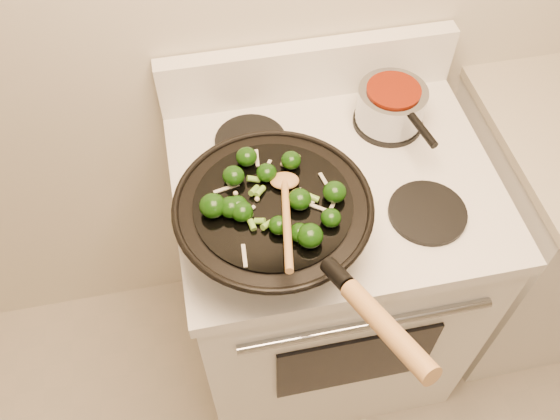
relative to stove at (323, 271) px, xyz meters
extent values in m
cube|color=white|center=(0.00, 0.00, -0.03)|extent=(0.76, 0.64, 0.88)
cube|color=white|center=(0.00, 0.00, 0.43)|extent=(0.78, 0.66, 0.04)
cube|color=white|center=(0.00, 0.30, 0.53)|extent=(0.78, 0.05, 0.16)
cylinder|color=#95989D|center=(0.00, -0.33, 0.31)|extent=(0.60, 0.02, 0.02)
cube|color=black|center=(0.00, -0.33, 0.08)|extent=(0.42, 0.01, 0.28)
cylinder|color=black|center=(-0.18, -0.15, 0.46)|extent=(0.18, 0.18, 0.01)
cylinder|color=black|center=(0.18, -0.15, 0.46)|extent=(0.18, 0.18, 0.01)
cylinder|color=black|center=(-0.18, 0.15, 0.46)|extent=(0.18, 0.18, 0.01)
cylinder|color=black|center=(0.18, 0.15, 0.46)|extent=(0.18, 0.18, 0.01)
torus|color=black|center=(-0.18, -0.15, 0.58)|extent=(0.42, 0.42, 0.02)
cylinder|color=black|center=(-0.18, -0.15, 0.59)|extent=(0.33, 0.33, 0.01)
cylinder|color=black|center=(-0.11, -0.37, 0.65)|extent=(0.05, 0.08, 0.05)
cylinder|color=#B07D45|center=(-0.06, -0.51, 0.69)|extent=(0.10, 0.22, 0.10)
ellipsoid|color=black|center=(-0.30, -0.15, 0.61)|extent=(0.05, 0.05, 0.05)
cylinder|color=#487A2C|center=(-0.29, -0.15, 0.59)|extent=(0.02, 0.02, 0.02)
ellipsoid|color=black|center=(-0.25, -0.16, 0.61)|extent=(0.04, 0.04, 0.04)
ellipsoid|color=black|center=(-0.21, -0.03, 0.61)|extent=(0.05, 0.05, 0.04)
ellipsoid|color=black|center=(-0.18, -0.09, 0.61)|extent=(0.04, 0.04, 0.04)
cylinder|color=#487A2C|center=(-0.17, -0.09, 0.59)|extent=(0.02, 0.02, 0.02)
ellipsoid|color=black|center=(-0.12, -0.06, 0.61)|extent=(0.04, 0.04, 0.04)
ellipsoid|color=black|center=(-0.13, -0.17, 0.61)|extent=(0.05, 0.05, 0.04)
ellipsoid|color=black|center=(-0.13, -0.26, 0.61)|extent=(0.05, 0.05, 0.04)
cylinder|color=#487A2C|center=(-0.11, -0.26, 0.59)|extent=(0.02, 0.02, 0.02)
ellipsoid|color=black|center=(-0.25, -0.08, 0.61)|extent=(0.05, 0.05, 0.04)
ellipsoid|color=black|center=(-0.27, -0.16, 0.61)|extent=(0.05, 0.05, 0.04)
ellipsoid|color=black|center=(-0.25, -0.17, 0.61)|extent=(0.05, 0.05, 0.04)
cylinder|color=#487A2C|center=(-0.23, -0.17, 0.59)|extent=(0.02, 0.02, 0.01)
ellipsoid|color=black|center=(-0.18, -0.22, 0.60)|extent=(0.04, 0.04, 0.03)
ellipsoid|color=black|center=(-0.05, -0.16, 0.61)|extent=(0.05, 0.05, 0.04)
ellipsoid|color=black|center=(-0.15, -0.25, 0.60)|extent=(0.04, 0.04, 0.03)
cylinder|color=#487A2C|center=(-0.13, -0.25, 0.59)|extent=(0.02, 0.02, 0.02)
ellipsoid|color=black|center=(-0.08, -0.22, 0.60)|extent=(0.04, 0.04, 0.04)
cube|color=beige|center=(-0.26, -0.27, 0.59)|extent=(0.01, 0.05, 0.00)
cube|color=beige|center=(-0.27, -0.10, 0.59)|extent=(0.06, 0.02, 0.00)
cube|color=beige|center=(-0.19, -0.03, 0.59)|extent=(0.01, 0.05, 0.00)
cube|color=beige|center=(-0.06, -0.13, 0.59)|extent=(0.02, 0.06, 0.00)
cube|color=beige|center=(-0.11, -0.15, 0.59)|extent=(0.03, 0.05, 0.00)
cube|color=beige|center=(-0.17, -0.23, 0.59)|extent=(0.05, 0.04, 0.00)
cube|color=beige|center=(-0.18, -0.06, 0.59)|extent=(0.03, 0.04, 0.00)
cube|color=beige|center=(-0.10, -0.18, 0.59)|extent=(0.05, 0.04, 0.00)
cube|color=beige|center=(-0.07, -0.20, 0.59)|extent=(0.03, 0.04, 0.00)
cube|color=beige|center=(-0.24, -0.17, 0.59)|extent=(0.04, 0.02, 0.00)
cylinder|color=#67A033|center=(-0.10, -0.16, 0.60)|extent=(0.03, 0.02, 0.01)
cylinder|color=#67A033|center=(-0.13, -0.25, 0.60)|extent=(0.03, 0.03, 0.02)
cylinder|color=#67A033|center=(-0.23, -0.20, 0.60)|extent=(0.03, 0.03, 0.02)
cylinder|color=#67A033|center=(-0.20, -0.21, 0.60)|extent=(0.02, 0.03, 0.02)
cylinder|color=#67A033|center=(-0.20, -0.12, 0.60)|extent=(0.01, 0.03, 0.02)
cylinder|color=#67A033|center=(-0.21, -0.12, 0.60)|extent=(0.02, 0.03, 0.01)
cylinder|color=#67A033|center=(-0.11, -0.05, 0.60)|extent=(0.02, 0.03, 0.02)
cylinder|color=#67A033|center=(-0.22, -0.20, 0.60)|extent=(0.03, 0.02, 0.02)
cylinder|color=#67A033|center=(-0.21, -0.09, 0.60)|extent=(0.02, 0.03, 0.02)
sphere|color=beige|center=(-0.25, -0.12, 0.59)|extent=(0.01, 0.01, 0.01)
sphere|color=beige|center=(-0.21, -0.14, 0.59)|extent=(0.01, 0.01, 0.01)
sphere|color=beige|center=(-0.14, -0.06, 0.59)|extent=(0.01, 0.01, 0.01)
sphere|color=beige|center=(-0.13, -0.14, 0.59)|extent=(0.01, 0.01, 0.01)
ellipsoid|color=#B07D45|center=(-0.15, -0.11, 0.60)|extent=(0.07, 0.06, 0.02)
cylinder|color=#B07D45|center=(-0.17, -0.23, 0.63)|extent=(0.06, 0.25, 0.07)
cylinder|color=#95989D|center=(0.18, 0.15, 0.51)|extent=(0.17, 0.17, 0.10)
cylinder|color=#691505|center=(0.18, 0.15, 0.56)|extent=(0.13, 0.13, 0.01)
cylinder|color=black|center=(0.21, 0.01, 0.55)|extent=(0.04, 0.11, 0.02)
camera|label=1|loc=(-0.31, -0.87, 1.55)|focal=38.00mm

